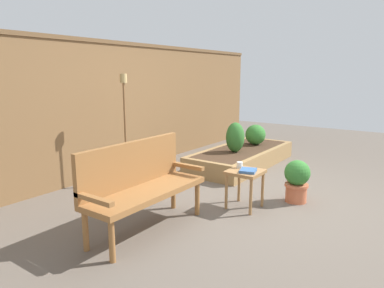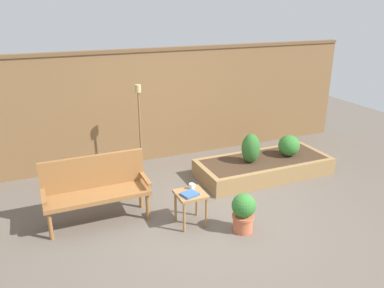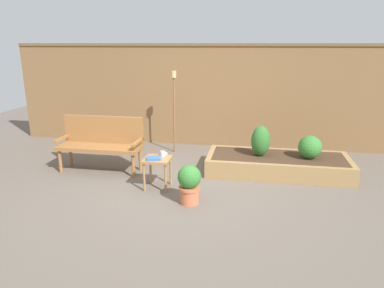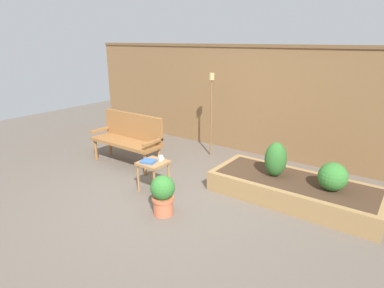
{
  "view_description": "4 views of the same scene",
  "coord_description": "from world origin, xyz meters",
  "px_view_note": "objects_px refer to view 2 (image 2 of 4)",
  "views": [
    {
      "loc": [
        -4.09,
        -1.8,
        1.64
      ],
      "look_at": [
        -0.09,
        1.04,
        0.66
      ],
      "focal_mm": 32.84,
      "sensor_mm": 36.0,
      "label": 1
    },
    {
      "loc": [
        -2.16,
        -4.28,
        2.94
      ],
      "look_at": [
        -0.08,
        0.63,
        0.97
      ],
      "focal_mm": 35.92,
      "sensor_mm": 36.0,
      "label": 2
    },
    {
      "loc": [
        1.09,
        -4.86,
        2.16
      ],
      "look_at": [
        0.12,
        0.52,
        0.6
      ],
      "focal_mm": 33.08,
      "sensor_mm": 36.0,
      "label": 3
    },
    {
      "loc": [
        2.81,
        -3.28,
        2.25
      ],
      "look_at": [
        0.07,
        0.51,
        0.72
      ],
      "focal_mm": 30.14,
      "sensor_mm": 36.0,
      "label": 4
    }
  ],
  "objects_px": {
    "book_on_table": "(190,194)",
    "cup_on_table": "(192,186)",
    "side_table": "(191,198)",
    "shrub_far_corner": "(289,146)",
    "shrub_near_bench": "(251,148)",
    "garden_bench": "(96,185)",
    "potted_boxwood": "(243,211)",
    "tiki_torch": "(139,114)"
  },
  "relations": [
    {
      "from": "book_on_table",
      "to": "cup_on_table",
      "type": "bearing_deg",
      "value": 42.91
    },
    {
      "from": "side_table",
      "to": "shrub_far_corner",
      "type": "xyz_separation_m",
      "value": [
        2.36,
        0.98,
        0.1
      ]
    },
    {
      "from": "side_table",
      "to": "shrub_near_bench",
      "type": "distance_m",
      "value": 1.84
    },
    {
      "from": "shrub_far_corner",
      "to": "garden_bench",
      "type": "bearing_deg",
      "value": -174.34
    },
    {
      "from": "book_on_table",
      "to": "shrub_near_bench",
      "type": "height_order",
      "value": "shrub_near_bench"
    },
    {
      "from": "side_table",
      "to": "garden_bench",
      "type": "bearing_deg",
      "value": 151.85
    },
    {
      "from": "garden_bench",
      "to": "shrub_near_bench",
      "type": "distance_m",
      "value": 2.75
    },
    {
      "from": "cup_on_table",
      "to": "shrub_far_corner",
      "type": "xyz_separation_m",
      "value": [
        2.29,
        0.87,
        -0.03
      ]
    },
    {
      "from": "book_on_table",
      "to": "potted_boxwood",
      "type": "xyz_separation_m",
      "value": [
        0.62,
        -0.39,
        -0.2
      ]
    },
    {
      "from": "cup_on_table",
      "to": "shrub_near_bench",
      "type": "relative_size",
      "value": 0.21
    },
    {
      "from": "garden_bench",
      "to": "book_on_table",
      "type": "height_order",
      "value": "garden_bench"
    },
    {
      "from": "potted_boxwood",
      "to": "shrub_near_bench",
      "type": "distance_m",
      "value": 1.75
    },
    {
      "from": "potted_boxwood",
      "to": "cup_on_table",
      "type": "bearing_deg",
      "value": 132.57
    },
    {
      "from": "shrub_far_corner",
      "to": "tiki_torch",
      "type": "xyz_separation_m",
      "value": [
        -2.52,
        0.9,
        0.64
      ]
    },
    {
      "from": "garden_bench",
      "to": "potted_boxwood",
      "type": "bearing_deg",
      "value": -31.6
    },
    {
      "from": "cup_on_table",
      "to": "shrub_far_corner",
      "type": "relative_size",
      "value": 0.28
    },
    {
      "from": "side_table",
      "to": "potted_boxwood",
      "type": "distance_m",
      "value": 0.74
    },
    {
      "from": "garden_bench",
      "to": "shrub_near_bench",
      "type": "height_order",
      "value": "garden_bench"
    },
    {
      "from": "shrub_far_corner",
      "to": "cup_on_table",
      "type": "bearing_deg",
      "value": -159.2
    },
    {
      "from": "cup_on_table",
      "to": "shrub_near_bench",
      "type": "height_order",
      "value": "shrub_near_bench"
    },
    {
      "from": "potted_boxwood",
      "to": "tiki_torch",
      "type": "xyz_separation_m",
      "value": [
        -0.75,
        2.34,
        0.83
      ]
    },
    {
      "from": "garden_bench",
      "to": "potted_boxwood",
      "type": "height_order",
      "value": "garden_bench"
    },
    {
      "from": "garden_bench",
      "to": "shrub_far_corner",
      "type": "xyz_separation_m",
      "value": [
        3.54,
        0.35,
        -0.05
      ]
    },
    {
      "from": "cup_on_table",
      "to": "book_on_table",
      "type": "bearing_deg",
      "value": -121.45
    },
    {
      "from": "side_table",
      "to": "shrub_far_corner",
      "type": "bearing_deg",
      "value": 22.61
    },
    {
      "from": "cup_on_table",
      "to": "shrub_far_corner",
      "type": "distance_m",
      "value": 2.45
    },
    {
      "from": "potted_boxwood",
      "to": "shrub_near_bench",
      "type": "relative_size",
      "value": 1.06
    },
    {
      "from": "shrub_near_bench",
      "to": "shrub_far_corner",
      "type": "distance_m",
      "value": 0.81
    },
    {
      "from": "side_table",
      "to": "book_on_table",
      "type": "relative_size",
      "value": 2.27
    },
    {
      "from": "book_on_table",
      "to": "shrub_near_bench",
      "type": "distance_m",
      "value": 1.89
    },
    {
      "from": "garden_bench",
      "to": "book_on_table",
      "type": "xyz_separation_m",
      "value": [
        1.14,
        -0.69,
        -0.05
      ]
    },
    {
      "from": "garden_bench",
      "to": "tiki_torch",
      "type": "height_order",
      "value": "tiki_torch"
    },
    {
      "from": "cup_on_table",
      "to": "tiki_torch",
      "type": "xyz_separation_m",
      "value": [
        -0.23,
        1.77,
        0.61
      ]
    },
    {
      "from": "tiki_torch",
      "to": "book_on_table",
      "type": "bearing_deg",
      "value": -86.16
    },
    {
      "from": "garden_bench",
      "to": "cup_on_table",
      "type": "bearing_deg",
      "value": -22.71
    },
    {
      "from": "garden_bench",
      "to": "tiki_torch",
      "type": "relative_size",
      "value": 0.88
    },
    {
      "from": "side_table",
      "to": "tiki_torch",
      "type": "xyz_separation_m",
      "value": [
        -0.17,
        1.88,
        0.73
      ]
    },
    {
      "from": "shrub_near_bench",
      "to": "shrub_far_corner",
      "type": "xyz_separation_m",
      "value": [
        0.81,
        0.0,
        -0.07
      ]
    },
    {
      "from": "garden_bench",
      "to": "shrub_far_corner",
      "type": "distance_m",
      "value": 3.55
    },
    {
      "from": "potted_boxwood",
      "to": "shrub_far_corner",
      "type": "height_order",
      "value": "shrub_far_corner"
    },
    {
      "from": "shrub_near_bench",
      "to": "shrub_far_corner",
      "type": "bearing_deg",
      "value": 0.0
    },
    {
      "from": "cup_on_table",
      "to": "tiki_torch",
      "type": "height_order",
      "value": "tiki_torch"
    }
  ]
}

